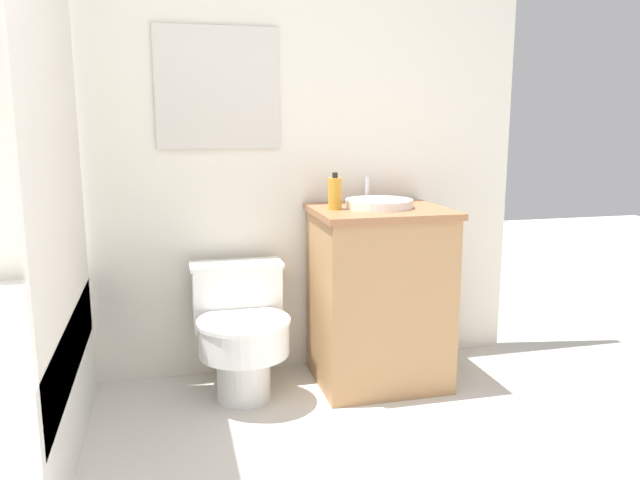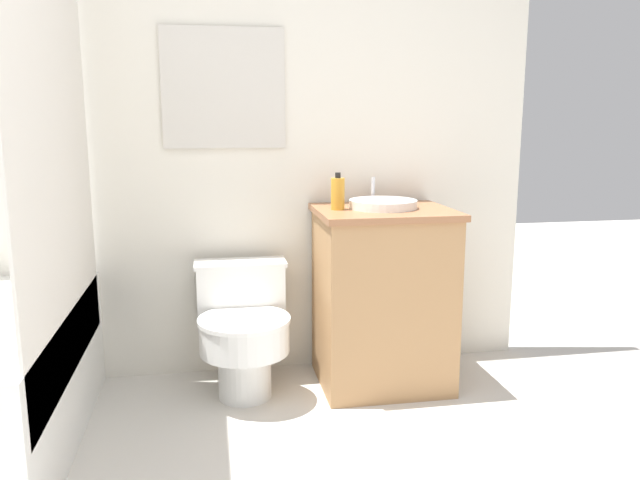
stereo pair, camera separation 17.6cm
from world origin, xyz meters
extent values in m
cube|color=silver|center=(0.00, 1.99, 1.25)|extent=(3.29, 0.05, 2.50)
cube|color=beige|center=(0.10, 1.96, 1.42)|extent=(0.58, 0.02, 0.56)
cube|color=beige|center=(0.10, 1.95, 1.42)|extent=(0.55, 0.01, 0.53)
cube|color=silver|center=(-0.53, 1.30, 1.13)|extent=(0.01, 1.22, 1.65)
cylinder|color=white|center=(0.15, 1.63, 0.12)|extent=(0.25, 0.25, 0.24)
cylinder|color=white|center=(0.15, 1.58, 0.31)|extent=(0.41, 0.41, 0.14)
cylinder|color=white|center=(0.15, 1.58, 0.39)|extent=(0.42, 0.42, 0.02)
cube|color=white|center=(0.15, 1.83, 0.43)|extent=(0.42, 0.17, 0.30)
cube|color=white|center=(0.15, 1.83, 0.59)|extent=(0.44, 0.18, 0.02)
cube|color=#AD7F51|center=(0.82, 1.68, 0.42)|extent=(0.60, 0.51, 0.83)
cube|color=#9E6642|center=(0.82, 1.68, 0.85)|extent=(0.63, 0.54, 0.03)
cylinder|color=white|center=(0.82, 1.70, 0.88)|extent=(0.32, 0.32, 0.04)
cylinder|color=silver|center=(0.82, 1.89, 0.93)|extent=(0.02, 0.02, 0.13)
cylinder|color=gold|center=(0.60, 1.70, 0.94)|extent=(0.06, 0.06, 0.15)
cylinder|color=black|center=(0.60, 1.70, 1.02)|extent=(0.03, 0.03, 0.02)
camera|label=1|loc=(-0.16, -1.08, 1.27)|focal=35.00mm
camera|label=2|loc=(0.02, -1.12, 1.27)|focal=35.00mm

